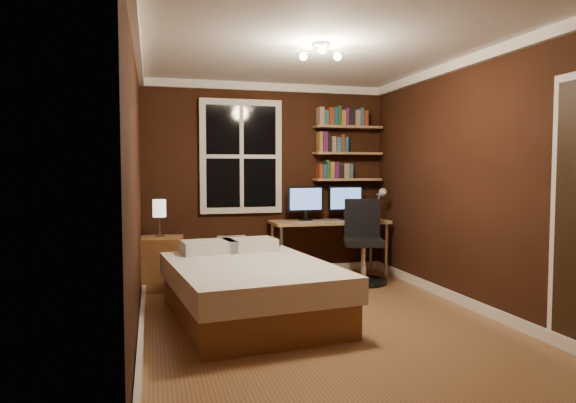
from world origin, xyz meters
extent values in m
plane|color=brown|center=(0.00, 0.00, 0.00)|extent=(4.20, 4.20, 0.00)
cube|color=black|center=(0.00, 2.10, 1.25)|extent=(3.20, 0.04, 2.50)
cube|color=black|center=(-1.60, 0.00, 1.25)|extent=(0.04, 4.20, 2.50)
cube|color=black|center=(1.60, 0.00, 1.25)|extent=(0.04, 4.20, 2.50)
cube|color=white|center=(0.00, 0.00, 2.50)|extent=(3.20, 4.20, 0.02)
cube|color=white|center=(-0.35, 2.06, 1.55)|extent=(1.06, 0.06, 1.46)
cube|color=#A58250|center=(1.08, 1.98, 1.25)|extent=(0.92, 0.22, 0.03)
cube|color=#A58250|center=(1.08, 1.98, 1.60)|extent=(0.92, 0.22, 0.03)
cube|color=#A58250|center=(1.08, 1.98, 1.95)|extent=(0.92, 0.22, 0.03)
cube|color=brown|center=(-0.60, 0.13, 0.15)|extent=(1.51, 1.99, 0.30)
cube|color=white|center=(-0.60, 0.13, 0.41)|extent=(1.59, 2.06, 0.22)
cube|color=silver|center=(-0.91, 0.82, 0.58)|extent=(0.58, 0.43, 0.13)
cube|color=silver|center=(-0.47, 0.87, 0.58)|extent=(0.58, 0.43, 0.13)
cube|color=brown|center=(-1.39, 1.58, 0.30)|extent=(0.56, 0.56, 0.60)
cube|color=silver|center=(-0.49, 2.00, 0.27)|extent=(0.36, 0.13, 0.54)
cube|color=#A58250|center=(0.76, 1.79, 0.70)|extent=(1.52, 0.57, 0.04)
cylinder|color=beige|center=(0.05, 1.55, 0.34)|extent=(0.04, 0.04, 0.68)
cylinder|color=beige|center=(1.46, 1.55, 0.34)|extent=(0.04, 0.04, 0.68)
cylinder|color=beige|center=(0.05, 2.04, 0.34)|extent=(0.04, 0.04, 0.68)
cylinder|color=beige|center=(1.46, 2.04, 0.34)|extent=(0.04, 0.04, 0.68)
cylinder|color=black|center=(1.00, 1.24, 0.03)|extent=(0.56, 0.56, 0.05)
cylinder|color=silver|center=(1.00, 1.24, 0.26)|extent=(0.06, 0.06, 0.42)
cube|color=black|center=(1.00, 1.24, 0.50)|extent=(0.57, 0.57, 0.07)
cube|color=black|center=(1.06, 1.43, 0.78)|extent=(0.43, 0.18, 0.48)
camera|label=1|loc=(-1.47, -4.48, 1.37)|focal=32.00mm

